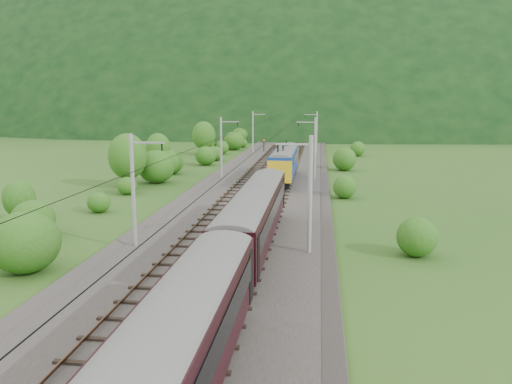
# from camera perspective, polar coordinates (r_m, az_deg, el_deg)

# --- Properties ---
(ground) EXTENTS (600.00, 600.00, 0.00)m
(ground) POSITION_cam_1_polar(r_m,az_deg,el_deg) (35.45, -4.08, -6.92)
(ground) COLOR #214916
(ground) RESTS_ON ground
(railbed) EXTENTS (14.00, 220.00, 0.30)m
(railbed) POSITION_cam_1_polar(r_m,az_deg,el_deg) (44.91, -1.60, -2.94)
(railbed) COLOR #38332D
(railbed) RESTS_ON ground
(track_left) EXTENTS (2.40, 220.00, 0.27)m
(track_left) POSITION_cam_1_polar(r_m,az_deg,el_deg) (45.28, -4.61, -2.57)
(track_left) COLOR #503222
(track_left) RESTS_ON railbed
(track_right) EXTENTS (2.40, 220.00, 0.27)m
(track_right) POSITION_cam_1_polar(r_m,az_deg,el_deg) (44.56, 1.46, -2.75)
(track_right) COLOR #503222
(track_right) RESTS_ON railbed
(catenary_left) EXTENTS (2.54, 192.28, 8.00)m
(catenary_left) POSITION_cam_1_polar(r_m,az_deg,el_deg) (66.68, -3.94, 5.28)
(catenary_left) COLOR gray
(catenary_left) RESTS_ON railbed
(catenary_right) EXTENTS (2.54, 192.28, 8.00)m
(catenary_right) POSITION_cam_1_polar(r_m,az_deg,el_deg) (65.43, 6.68, 5.13)
(catenary_right) COLOR gray
(catenary_right) RESTS_ON railbed
(overhead_wires) EXTENTS (4.83, 198.00, 0.03)m
(overhead_wires) POSITION_cam_1_polar(r_m,az_deg,el_deg) (43.80, -1.64, 5.94)
(overhead_wires) COLOR black
(overhead_wires) RESTS_ON ground
(mountain_main) EXTENTS (504.00, 360.00, 244.00)m
(mountain_main) POSITION_cam_1_polar(r_m,az_deg,el_deg) (293.41, 5.96, 8.46)
(mountain_main) COLOR black
(mountain_main) RESTS_ON ground
(mountain_ridge) EXTENTS (336.00, 280.00, 132.00)m
(mountain_ridge) POSITION_cam_1_polar(r_m,az_deg,el_deg) (356.59, -13.76, 8.59)
(mountain_ridge) COLOR black
(mountain_ridge) RESTS_ON ground
(train) EXTENTS (2.79, 112.44, 4.85)m
(train) POSITION_cam_1_polar(r_m,az_deg,el_deg) (15.06, -11.01, -18.69)
(train) COLOR black
(train) RESTS_ON ground
(hazard_post_near) EXTENTS (0.14, 0.14, 1.32)m
(hazard_post_near) POSITION_cam_1_polar(r_m,az_deg,el_deg) (73.71, 1.46, 3.04)
(hazard_post_near) COLOR red
(hazard_post_near) RESTS_ON railbed
(hazard_post_far) EXTENTS (0.18, 0.18, 1.65)m
(hazard_post_far) POSITION_cam_1_polar(r_m,az_deg,el_deg) (64.57, 1.60, 2.10)
(hazard_post_far) COLOR red
(hazard_post_far) RESTS_ON railbed
(signal) EXTENTS (0.26, 0.26, 2.37)m
(signal) POSITION_cam_1_polar(r_m,az_deg,el_deg) (99.64, 0.90, 5.44)
(signal) COLOR black
(signal) RESTS_ON railbed
(vegetation_left) EXTENTS (11.46, 152.43, 6.87)m
(vegetation_left) POSITION_cam_1_polar(r_m,az_deg,el_deg) (59.18, -13.53, 2.40)
(vegetation_left) COLOR #2C5416
(vegetation_left) RESTS_ON ground
(vegetation_right) EXTENTS (7.28, 104.75, 3.16)m
(vegetation_right) POSITION_cam_1_polar(r_m,az_deg,el_deg) (48.05, 13.30, -0.86)
(vegetation_right) COLOR #2C5416
(vegetation_right) RESTS_ON ground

